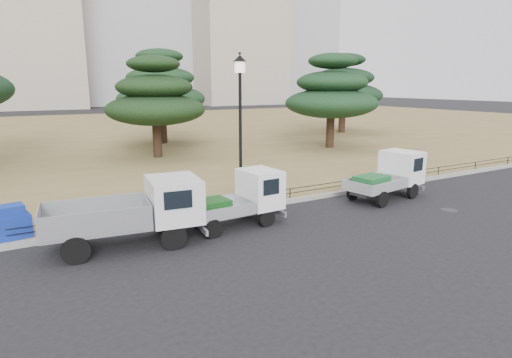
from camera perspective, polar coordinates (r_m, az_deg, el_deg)
ground at (r=13.96m, az=4.12°, el=-6.77°), size 220.00×220.00×0.00m
lawn at (r=42.40m, az=-19.72°, el=5.68°), size 120.00×56.00×0.15m
curb at (r=16.05m, az=-1.07°, el=-3.85°), size 120.00×0.25×0.16m
truck_large at (r=12.83m, az=-15.96°, el=-4.01°), size 4.55×2.22×1.91m
truck_kei_front at (r=14.17m, az=-2.27°, el=-2.70°), size 3.45×1.65×1.78m
truck_kei_rear at (r=18.36m, az=17.30°, el=0.41°), size 3.76×2.05×1.87m
street_lamp at (r=15.62m, az=-2.13°, el=9.72°), size 0.49×0.49×5.46m
pipe_fence at (r=16.08m, az=-1.33°, el=-2.49°), size 38.00×0.04×0.40m
tarp_pile at (r=14.74m, az=-30.79°, el=-5.28°), size 1.66×1.34×1.00m
manhole at (r=17.57m, az=24.35°, el=-3.80°), size 0.60×0.60×0.01m
pine_center_left at (r=27.13m, az=-13.30°, el=10.30°), size 6.05×6.05×6.15m
pine_center_right at (r=33.65m, az=-12.55°, el=11.60°), size 6.63×6.63×7.03m
pine_east_near at (r=30.99m, az=10.04°, el=11.12°), size 6.50×6.50×6.57m
pine_east_far at (r=41.20m, az=11.58°, el=11.89°), size 7.19×7.19×7.22m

